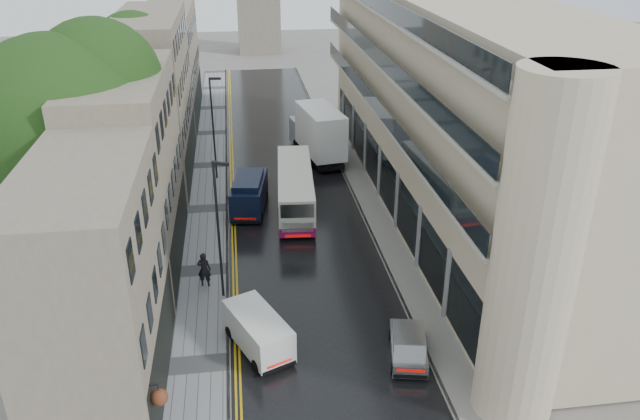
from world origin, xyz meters
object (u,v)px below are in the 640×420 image
object	(u,v)px
cream_bus	(280,207)
white_lorry	(311,142)
tree_near	(66,159)
pedestrian	(204,269)
lamp_post_near	(218,232)
lamp_post_far	(213,130)
tree_far	(113,104)
white_van	(256,355)
silver_hatchback	(394,361)
navy_van	(232,203)

from	to	relation	value
cream_bus	white_lorry	xyz separation A→B (m)	(3.24, 9.90, 0.86)
tree_near	pedestrian	xyz separation A→B (m)	(6.75, -2.47, -5.82)
lamp_post_near	lamp_post_far	bearing A→B (deg)	116.70
tree_near	lamp_post_far	size ratio (longest dim) A/B	1.79
tree_far	lamp_post_near	bearing A→B (deg)	-65.90
tree_near	lamp_post_far	bearing A→B (deg)	60.99
cream_bus	white_van	world-z (taller)	cream_bus
cream_bus	white_van	distance (m)	14.38
tree_near	white_van	world-z (taller)	tree_near
tree_far	white_van	xyz separation A→B (m)	(8.90, -22.86, -5.27)
cream_bus	tree_near	bearing A→B (deg)	-154.95
tree_near	white_lorry	xyz separation A→B (m)	(14.66, 14.24, -4.69)
pedestrian	lamp_post_near	bearing A→B (deg)	141.61
lamp_post_near	lamp_post_far	world-z (taller)	lamp_post_far
silver_hatchback	navy_van	world-z (taller)	navy_van
silver_hatchback	pedestrian	world-z (taller)	pedestrian
white_van	lamp_post_near	size ratio (longest dim) A/B	0.55
silver_hatchback	lamp_post_near	size ratio (longest dim) A/B	0.47
navy_van	lamp_post_near	xyz separation A→B (m)	(-0.60, -9.06, 2.60)
silver_hatchback	pedestrian	distance (m)	11.88
cream_bus	navy_van	xyz separation A→B (m)	(-3.10, 1.15, -0.07)
white_van	cream_bus	bearing A→B (deg)	57.74
tree_far	white_van	size ratio (longest dim) A/B	3.00
tree_far	white_lorry	distance (m)	14.95
pedestrian	navy_van	bearing A→B (deg)	-90.59
navy_van	lamp_post_near	distance (m)	9.45
tree_far	silver_hatchback	xyz separation A→B (m)	(14.91, -23.80, -5.54)
pedestrian	lamp_post_far	bearing A→B (deg)	-81.11
tree_far	silver_hatchback	bearing A→B (deg)	-57.94
tree_far	silver_hatchback	size ratio (longest dim) A/B	3.50
silver_hatchback	navy_van	bearing A→B (deg)	124.57
silver_hatchback	navy_van	size ratio (longest dim) A/B	0.70
white_lorry	lamp_post_near	xyz separation A→B (m)	(-6.94, -17.82, 1.67)
cream_bus	white_van	xyz separation A→B (m)	(-2.21, -14.20, -0.44)
tree_near	pedestrian	bearing A→B (deg)	-20.08
cream_bus	white_lorry	bearing A→B (deg)	76.11
white_van	lamp_post_near	distance (m)	7.10
white_lorry	white_van	distance (m)	24.74
white_lorry	cream_bus	bearing A→B (deg)	-117.93
white_van	lamp_post_near	bearing A→B (deg)	79.91
cream_bus	white_van	size ratio (longest dim) A/B	2.43
white_lorry	lamp_post_far	bearing A→B (deg)	179.71
silver_hatchback	navy_van	distance (m)	17.69
silver_hatchback	lamp_post_far	xyz separation A→B (m)	(-8.00, 23.79, 3.30)
pedestrian	lamp_post_far	size ratio (longest dim) A/B	0.26
white_van	lamp_post_far	xyz separation A→B (m)	(-2.00, 22.85, 3.03)
tree_far	lamp_post_near	xyz separation A→B (m)	(7.42, -16.58, -2.30)
white_lorry	lamp_post_far	size ratio (longest dim) A/B	1.10
navy_van	pedestrian	distance (m)	8.10
cream_bus	pedestrian	bearing A→B (deg)	-120.22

